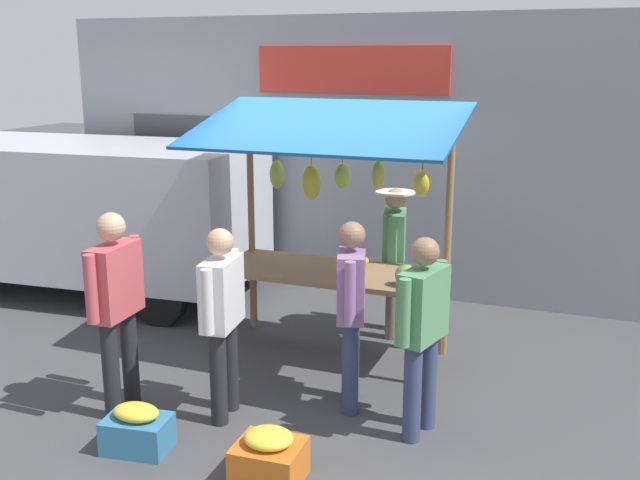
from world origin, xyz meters
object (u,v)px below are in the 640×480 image
(parked_van, at_px, (70,203))
(produce_crate_side, at_px, (137,430))
(vendor_with_sunhat, at_px, (394,250))
(shopper_in_grey_tee, at_px, (351,302))
(shopper_with_shopping_bag, at_px, (116,298))
(produce_crate_near, at_px, (269,458))
(market_stall, at_px, (334,203))
(shopper_in_striped_shirt, at_px, (222,311))
(shopper_with_ponytail, at_px, (423,324))

(parked_van, height_order, produce_crate_side, parked_van)
(vendor_with_sunhat, bearing_deg, shopper_in_grey_tee, -8.29)
(shopper_with_shopping_bag, relative_size, produce_crate_near, 3.51)
(shopper_with_shopping_bag, distance_m, parked_van, 3.65)
(market_stall, bearing_deg, parked_van, -11.43)
(shopper_in_striped_shirt, height_order, produce_crate_side, shopper_in_striped_shirt)
(shopper_in_striped_shirt, bearing_deg, shopper_in_grey_tee, -66.71)
(vendor_with_sunhat, bearing_deg, shopper_in_striped_shirt, -31.13)
(shopper_with_shopping_bag, bearing_deg, produce_crate_near, -111.21)
(shopper_in_striped_shirt, xyz_separation_m, produce_crate_side, (0.36, 0.73, -0.76))
(vendor_with_sunhat, relative_size, parked_van, 0.35)
(market_stall, xyz_separation_m, produce_crate_side, (0.73, 2.33, -1.37))
(shopper_in_striped_shirt, bearing_deg, produce_crate_near, -142.78)
(vendor_with_sunhat, relative_size, produce_crate_near, 3.27)
(shopper_with_ponytail, bearing_deg, shopper_in_grey_tee, 82.34)
(market_stall, xyz_separation_m, shopper_with_shopping_bag, (1.23, 1.82, -0.54))
(parked_van, distance_m, produce_crate_near, 5.29)
(shopper_in_striped_shirt, bearing_deg, vendor_with_sunhat, -26.64)
(shopper_with_ponytail, bearing_deg, produce_crate_side, 131.46)
(parked_van, relative_size, produce_crate_side, 8.54)
(shopper_in_grey_tee, relative_size, shopper_with_shopping_bag, 0.95)
(vendor_with_sunhat, relative_size, shopper_with_shopping_bag, 0.93)
(shopper_in_striped_shirt, relative_size, shopper_with_ponytail, 1.00)
(shopper_in_striped_shirt, bearing_deg, shopper_with_ponytail, -87.32)
(produce_crate_side, bearing_deg, shopper_in_striped_shirt, -116.01)
(shopper_with_shopping_bag, bearing_deg, market_stall, -37.14)
(produce_crate_near, bearing_deg, shopper_with_ponytail, -128.34)
(vendor_with_sunhat, height_order, produce_crate_side, vendor_with_sunhat)
(produce_crate_side, bearing_deg, parked_van, -45.27)
(market_stall, height_order, parked_van, market_stall)
(parked_van, bearing_deg, market_stall, 164.34)
(vendor_with_sunhat, xyz_separation_m, produce_crate_side, (1.14, 3.04, -0.76))
(shopper_with_ponytail, bearing_deg, market_stall, 56.31)
(parked_van, distance_m, produce_crate_side, 4.46)
(shopper_in_grey_tee, height_order, produce_crate_side, shopper_in_grey_tee)
(vendor_with_sunhat, xyz_separation_m, shopper_with_ponytail, (-0.79, 2.02, -0.01))
(shopper_in_grey_tee, distance_m, produce_crate_near, 1.51)
(shopper_with_shopping_bag, bearing_deg, shopper_with_ponytail, -81.10)
(shopper_with_shopping_bag, height_order, produce_crate_side, shopper_with_shopping_bag)
(market_stall, distance_m, parked_van, 3.89)
(shopper_in_grey_tee, relative_size, produce_crate_side, 3.06)
(produce_crate_near, distance_m, produce_crate_side, 1.11)
(market_stall, relative_size, produce_crate_near, 5.13)
(vendor_with_sunhat, distance_m, shopper_in_striped_shirt, 2.44)
(market_stall, bearing_deg, shopper_in_striped_shirt, 76.88)
(shopper_in_striped_shirt, height_order, shopper_with_ponytail, shopper_with_ponytail)
(shopper_in_striped_shirt, relative_size, parked_van, 0.36)
(parked_van, bearing_deg, produce_crate_near, 139.08)
(shopper_in_grey_tee, height_order, parked_van, parked_van)
(produce_crate_near, height_order, produce_crate_side, produce_crate_near)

